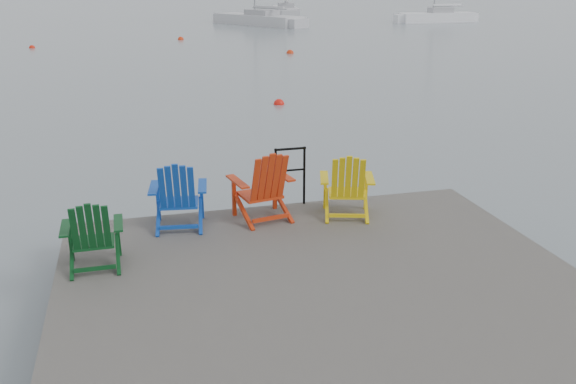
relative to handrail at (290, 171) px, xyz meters
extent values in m
plane|color=gray|center=(-0.25, -2.45, -1.04)|extent=(400.00, 400.00, 0.00)
cube|color=#292624|center=(-0.25, -2.45, -0.64)|extent=(6.00, 5.00, 0.20)
cylinder|color=black|center=(-2.95, -0.25, -1.34)|extent=(0.26, 0.26, 1.20)
cylinder|color=black|center=(-0.25, -0.25, -1.34)|extent=(0.26, 0.26, 1.20)
cylinder|color=black|center=(2.45, -0.25, -1.34)|extent=(0.26, 0.26, 1.20)
cylinder|color=black|center=(-0.22, 0.00, -0.09)|extent=(0.04, 0.04, 0.90)
cylinder|color=black|center=(0.22, 0.00, -0.09)|extent=(0.04, 0.04, 0.90)
cylinder|color=black|center=(0.00, 0.00, 0.34)|extent=(0.48, 0.04, 0.04)
cylinder|color=black|center=(0.00, 0.00, 0.01)|extent=(0.44, 0.03, 0.03)
cube|color=#0A3B17|center=(-2.79, -1.37, -0.25)|extent=(0.48, 0.42, 0.03)
cube|color=#0A3B17|center=(-3.07, -1.20, -0.29)|extent=(0.04, 0.04, 0.50)
cube|color=#0A3B17|center=(-2.51, -1.19, -0.29)|extent=(0.04, 0.04, 0.50)
cube|color=#0A3B17|center=(-3.09, -1.39, -0.03)|extent=(0.11, 0.54, 0.02)
cube|color=#0A3B17|center=(-2.49, -1.38, -0.03)|extent=(0.11, 0.54, 0.02)
cube|color=#0A3B17|center=(-2.78, -1.65, 0.04)|extent=(0.44, 0.23, 0.61)
cube|color=#1040A7|center=(-1.69, -0.35, -0.23)|extent=(0.57, 0.52, 0.04)
cube|color=#1040A7|center=(-1.96, -0.12, -0.27)|extent=(0.05, 0.05, 0.54)
cube|color=#1040A7|center=(-1.36, -0.20, -0.27)|extent=(0.05, 0.05, 0.54)
cube|color=#1040A7|center=(-2.02, -0.33, 0.02)|extent=(0.19, 0.60, 0.03)
cube|color=#1040A7|center=(-1.36, -0.41, 0.02)|extent=(0.19, 0.60, 0.03)
cube|color=#1040A7|center=(-1.73, -0.66, 0.10)|extent=(0.51, 0.31, 0.67)
cube|color=red|center=(-0.54, -0.35, -0.21)|extent=(0.63, 0.58, 0.04)
cube|color=red|center=(-0.89, -0.22, -0.26)|extent=(0.06, 0.06, 0.57)
cube|color=red|center=(-0.26, -0.09, -0.26)|extent=(0.06, 0.06, 0.57)
cube|color=red|center=(-0.87, -0.44, 0.05)|extent=(0.24, 0.63, 0.03)
cube|color=red|center=(-0.19, -0.30, 0.05)|extent=(0.24, 0.63, 0.03)
cube|color=red|center=(-0.47, -0.68, 0.13)|extent=(0.54, 0.35, 0.70)
cube|color=yellow|center=(0.70, -0.54, -0.23)|extent=(0.62, 0.58, 0.04)
cube|color=yellow|center=(0.47, -0.27, -0.27)|extent=(0.06, 0.06, 0.54)
cube|color=yellow|center=(1.04, -0.45, -0.27)|extent=(0.06, 0.06, 0.54)
cube|color=yellow|center=(0.38, -0.47, 0.01)|extent=(0.28, 0.59, 0.03)
cube|color=yellow|center=(1.01, -0.65, 0.01)|extent=(0.28, 0.59, 0.03)
cube|color=yellow|center=(0.61, -0.84, 0.09)|extent=(0.52, 0.37, 0.66)
cube|color=silver|center=(8.60, 42.81, -0.79)|extent=(6.40, 8.93, 1.10)
cube|color=#9E9EA3|center=(8.82, 42.42, -0.09)|extent=(2.73, 3.13, 0.55)
cube|color=silver|center=(14.21, 55.60, -0.79)|extent=(3.61, 8.65, 1.10)
cube|color=#9E9EA3|center=(14.14, 55.18, -0.09)|extent=(1.94, 2.75, 0.55)
cube|color=white|center=(24.40, 41.95, -0.79)|extent=(6.65, 1.76, 1.10)
cube|color=#9E9EA3|center=(24.73, 41.95, -0.09)|extent=(2.00, 1.22, 0.55)
sphere|color=red|center=(2.28, 9.98, -1.04)|extent=(0.34, 0.34, 0.34)
sphere|color=red|center=(-7.31, 28.95, -1.04)|extent=(0.33, 0.33, 0.33)
sphere|color=red|center=(6.05, 22.88, -1.04)|extent=(0.38, 0.38, 0.38)
sphere|color=red|center=(1.20, 31.73, -1.04)|extent=(0.38, 0.38, 0.38)
camera|label=1|loc=(-2.22, -8.39, 2.74)|focal=38.00mm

